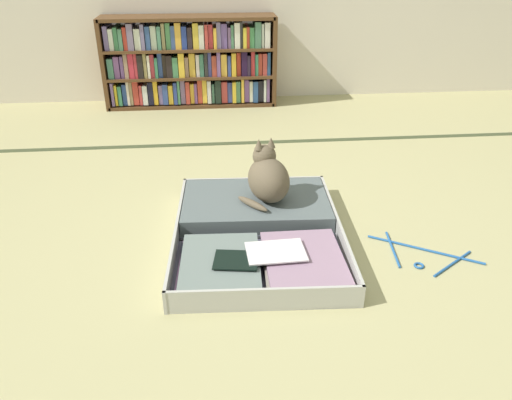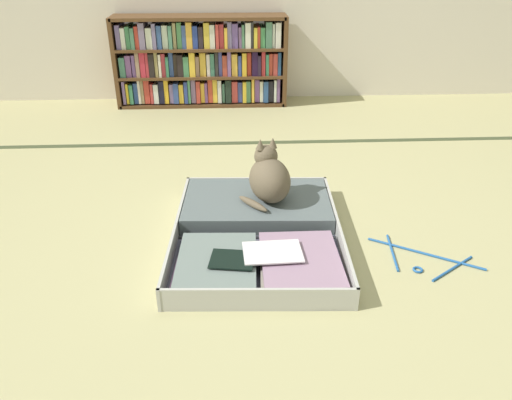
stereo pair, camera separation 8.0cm
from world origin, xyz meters
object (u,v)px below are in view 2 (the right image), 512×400
object	(u,v)px
open_suitcase	(257,227)
clothes_hanger	(422,259)
bookshelf	(202,62)
black_cat	(269,178)

from	to	relation	value
open_suitcase	clothes_hanger	bearing A→B (deg)	-18.47
open_suitcase	bookshelf	bearing A→B (deg)	99.27
bookshelf	open_suitcase	world-z (taller)	bookshelf
black_cat	clothes_hanger	world-z (taller)	black_cat
bookshelf	clothes_hanger	bearing A→B (deg)	-65.92
bookshelf	open_suitcase	size ratio (longest dim) A/B	1.39
black_cat	clothes_hanger	bearing A→B (deg)	-32.48
clothes_hanger	black_cat	bearing A→B (deg)	147.52
black_cat	open_suitcase	bearing A→B (deg)	-109.74
open_suitcase	clothes_hanger	distance (m)	0.70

